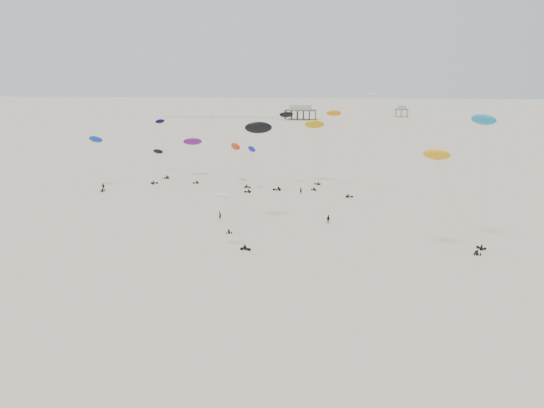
# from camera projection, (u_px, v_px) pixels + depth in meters

# --- Properties ---
(ground_plane) EXTENTS (900.00, 900.00, 0.00)m
(ground_plane) POSITION_uv_depth(u_px,v_px,m) (303.00, 153.00, 209.02)
(ground_plane) COLOR beige
(pavilion_main) EXTENTS (21.00, 13.00, 9.80)m
(pavilion_main) POSITION_uv_depth(u_px,v_px,m) (300.00, 113.00, 353.70)
(pavilion_main) COLOR brown
(pavilion_main) RESTS_ON ground
(pavilion_small) EXTENTS (9.00, 7.00, 8.00)m
(pavilion_small) POSITION_uv_depth(u_px,v_px,m) (402.00, 112.00, 375.30)
(pavilion_small) COLOR brown
(pavilion_small) RESTS_ON ground
(pier_fence) EXTENTS (80.20, 0.20, 1.50)m
(pier_fence) POSITION_uv_depth(u_px,v_px,m) (224.00, 118.00, 360.11)
(pier_fence) COLOR black
(pier_fence) RESTS_ON ground
(rig_0) EXTENTS (7.73, 12.49, 21.98)m
(rig_0) POSITION_uv_depth(u_px,v_px,m) (330.00, 126.00, 146.77)
(rig_0) COLOR black
(rig_0) RESTS_ON ground
(rig_1) EXTENTS (7.79, 15.26, 19.77)m
(rig_1) POSITION_uv_depth(u_px,v_px,m) (163.00, 142.00, 164.20)
(rig_1) COLOR black
(rig_1) RESTS_ON ground
(rig_2) EXTENTS (4.64, 14.04, 21.40)m
(rig_2) POSITION_uv_depth(u_px,v_px,m) (283.00, 140.00, 147.05)
(rig_2) COLOR black
(rig_2) RESTS_ON ground
(rig_3) EXTENTS (4.14, 10.32, 10.40)m
(rig_3) POSITION_uv_depth(u_px,v_px,m) (157.00, 162.00, 154.62)
(rig_3) COLOR black
(rig_3) RESTS_ON ground
(rig_4) EXTENTS (8.67, 12.55, 15.64)m
(rig_4) POSITION_uv_depth(u_px,v_px,m) (96.00, 145.00, 147.21)
(rig_4) COLOR black
(rig_4) RESTS_ON ground
(rig_5) EXTENTS (8.84, 14.13, 27.39)m
(rig_5) POSITION_uv_depth(u_px,v_px,m) (366.00, 125.00, 138.54)
(rig_5) COLOR black
(rig_5) RESTS_ON ground
(rig_6) EXTENTS (5.19, 13.39, 24.12)m
(rig_6) POSITION_uv_depth(u_px,v_px,m) (483.00, 135.00, 98.83)
(rig_6) COLOR black
(rig_6) RESTS_ON ground
(rig_7) EXTENTS (7.20, 5.26, 9.97)m
(rig_7) POSITION_uv_depth(u_px,v_px,m) (235.00, 222.00, 95.78)
(rig_7) COLOR black
(rig_7) RESTS_ON ground
(rig_8) EXTENTS (3.58, 9.66, 12.13)m
(rig_8) POSITION_uv_depth(u_px,v_px,m) (251.00, 159.00, 143.32)
(rig_8) COLOR black
(rig_8) RESTS_ON ground
(rig_9) EXTENTS (8.33, 16.27, 16.71)m
(rig_9) POSITION_uv_depth(u_px,v_px,m) (193.00, 145.00, 161.77)
(rig_9) COLOR black
(rig_9) RESTS_ON ground
(rig_10) EXTENTS (8.33, 13.99, 14.47)m
(rig_10) POSITION_uv_depth(u_px,v_px,m) (237.00, 151.00, 153.38)
(rig_10) COLOR black
(rig_10) RESTS_ON ground
(rig_11) EXTENTS (7.88, 16.83, 23.21)m
(rig_11) POSITION_uv_depth(u_px,v_px,m) (256.00, 134.00, 113.25)
(rig_11) COLOR black
(rig_11) RESTS_ON ground
(rig_12) EXTENTS (10.20, 8.83, 18.51)m
(rig_12) POSITION_uv_depth(u_px,v_px,m) (442.00, 167.00, 94.95)
(rig_12) COLOR black
(rig_12) RESTS_ON ground
(rig_13) EXTENTS (5.94, 9.72, 18.02)m
(rig_13) POSITION_uv_depth(u_px,v_px,m) (315.00, 129.00, 152.93)
(rig_13) COLOR black
(rig_13) RESTS_ON ground
(spectator_0) EXTENTS (0.92, 0.89, 2.10)m
(spectator_0) POSITION_uv_depth(u_px,v_px,m) (220.00, 219.00, 114.89)
(spectator_0) COLOR black
(spectator_0) RESTS_ON ground
(spectator_1) EXTENTS (1.05, 0.63, 2.10)m
(spectator_1) POSITION_uv_depth(u_px,v_px,m) (328.00, 223.00, 111.87)
(spectator_1) COLOR black
(spectator_1) RESTS_ON ground
(spectator_2) EXTENTS (1.42, 0.87, 2.27)m
(spectator_2) POSITION_uv_depth(u_px,v_px,m) (104.00, 190.00, 143.13)
(spectator_2) COLOR black
(spectator_2) RESTS_ON ground
(spectator_3) EXTENTS (0.88, 0.73, 2.08)m
(spectator_3) POSITION_uv_depth(u_px,v_px,m) (301.00, 194.00, 138.74)
(spectator_3) COLOR black
(spectator_3) RESTS_ON ground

